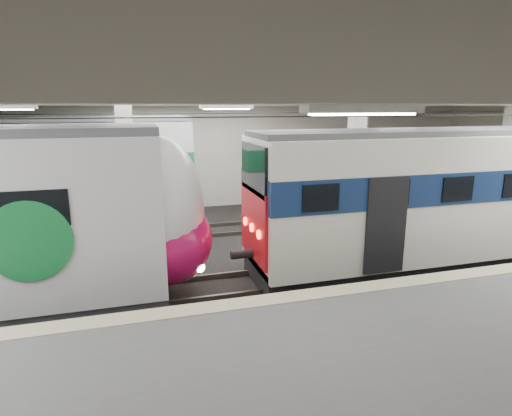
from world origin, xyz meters
name	(u,v)px	position (x,y,z in m)	size (l,w,h in m)	color
station_hall	(263,184)	(0.00, -1.74, 3.24)	(36.00, 24.00, 5.75)	black
older_rer	(449,195)	(6.69, 0.00, 2.26)	(12.98, 2.87, 4.30)	white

